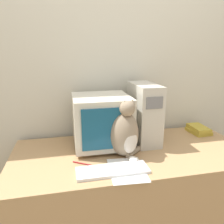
{
  "coord_description": "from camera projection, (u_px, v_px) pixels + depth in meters",
  "views": [
    {
      "loc": [
        -0.45,
        -0.99,
        1.4
      ],
      "look_at": [
        -0.14,
        0.43,
        1.0
      ],
      "focal_mm": 35.0,
      "sensor_mm": 36.0,
      "label": 1
    }
  ],
  "objects": [
    {
      "name": "pen",
      "position": [
        82.0,
        163.0,
        1.38
      ],
      "size": [
        0.12,
        0.08,
        0.01
      ],
      "color": "maroon",
      "rests_on": "desk"
    },
    {
      "name": "crt_monitor",
      "position": [
        101.0,
        121.0,
        1.61
      ],
      "size": [
        0.41,
        0.41,
        0.38
      ],
      "color": "beige",
      "rests_on": "desk"
    },
    {
      "name": "keyboard",
      "position": [
        113.0,
        170.0,
        1.3
      ],
      "size": [
        0.43,
        0.14,
        0.02
      ],
      "color": "silver",
      "rests_on": "desk"
    },
    {
      "name": "cat",
      "position": [
        125.0,
        133.0,
        1.46
      ],
      "size": [
        0.3,
        0.29,
        0.4
      ],
      "rotation": [
        0.0,
        0.0,
        0.31
      ],
      "color": "gray",
      "rests_on": "desk"
    },
    {
      "name": "book_stack",
      "position": [
        199.0,
        130.0,
        1.91
      ],
      "size": [
        0.16,
        0.21,
        0.06
      ],
      "color": "gold",
      "rests_on": "desk"
    },
    {
      "name": "wall_back",
      "position": [
        118.0,
        70.0,
        1.84
      ],
      "size": [
        7.0,
        0.05,
        2.5
      ],
      "color": "beige",
      "rests_on": "ground_plane"
    },
    {
      "name": "paper_sheet",
      "position": [
        127.0,
        170.0,
        1.32
      ],
      "size": [
        0.23,
        0.31,
        0.0
      ],
      "color": "white",
      "rests_on": "desk"
    },
    {
      "name": "desk",
      "position": [
        131.0,
        193.0,
        1.67
      ],
      "size": [
        1.69,
        0.76,
        0.71
      ],
      "color": "tan",
      "rests_on": "ground_plane"
    },
    {
      "name": "computer_tower",
      "position": [
        144.0,
        113.0,
        1.7
      ],
      "size": [
        0.17,
        0.39,
        0.45
      ],
      "color": "beige",
      "rests_on": "desk"
    }
  ]
}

